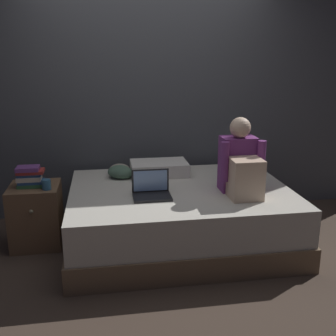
% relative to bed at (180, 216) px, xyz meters
% --- Properties ---
extents(ground_plane, '(8.00, 8.00, 0.00)m').
position_rel_bed_xyz_m(ground_plane, '(-0.20, -0.30, -0.27)').
color(ground_plane, '#47382D').
extents(wall_back, '(5.60, 0.10, 2.70)m').
position_rel_bed_xyz_m(wall_back, '(-0.20, 0.90, 1.08)').
color(wall_back, '#4C4F54').
rests_on(wall_back, ground_plane).
extents(bed, '(2.00, 1.50, 0.54)m').
position_rel_bed_xyz_m(bed, '(0.00, 0.00, 0.00)').
color(bed, '#7A6047').
rests_on(bed, ground_plane).
extents(nightstand, '(0.44, 0.46, 0.57)m').
position_rel_bed_xyz_m(nightstand, '(-1.30, 0.18, 0.02)').
color(nightstand, brown).
rests_on(nightstand, ground_plane).
extents(person_sitting, '(0.39, 0.44, 0.65)m').
position_rel_bed_xyz_m(person_sitting, '(0.49, -0.21, 0.52)').
color(person_sitting, '#75337A').
rests_on(person_sitting, bed).
extents(laptop, '(0.32, 0.23, 0.22)m').
position_rel_bed_xyz_m(laptop, '(-0.28, -0.18, 0.33)').
color(laptop, black).
rests_on(laptop, bed).
extents(pillow, '(0.56, 0.36, 0.13)m').
position_rel_bed_xyz_m(pillow, '(-0.13, 0.45, 0.34)').
color(pillow, silver).
rests_on(pillow, bed).
extents(book_stack, '(0.23, 0.17, 0.19)m').
position_rel_bed_xyz_m(book_stack, '(-1.32, 0.16, 0.39)').
color(book_stack, '#387042').
rests_on(book_stack, nightstand).
extents(mug, '(0.08, 0.08, 0.09)m').
position_rel_bed_xyz_m(mug, '(-1.17, 0.06, 0.35)').
color(mug, teal).
rests_on(mug, nightstand).
extents(clothes_pile, '(0.24, 0.29, 0.13)m').
position_rel_bed_xyz_m(clothes_pile, '(-0.51, 0.41, 0.33)').
color(clothes_pile, '#4C6B56').
rests_on(clothes_pile, bed).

